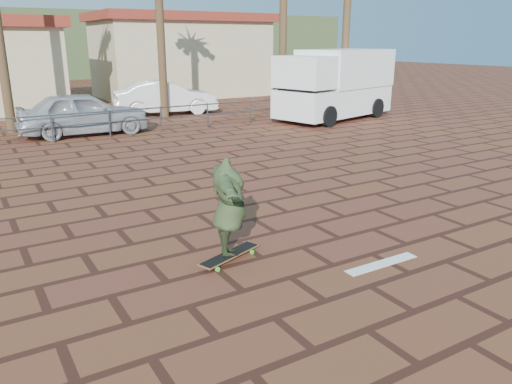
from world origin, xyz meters
TOP-DOWN VIEW (x-y plane):
  - ground at (0.00, 0.00)m, footprint 120.00×120.00m
  - paint_stripe at (0.70, -1.20)m, footprint 1.40×0.22m
  - guardrail at (0.00, 12.00)m, footprint 24.06×0.06m
  - building_east at (8.00, 24.00)m, footprint 10.60×6.60m
  - hill_front at (0.00, 50.00)m, footprint 70.00×18.00m
  - longboard at (-1.34, 0.18)m, footprint 1.24×0.67m
  - skateboarder at (-1.34, 0.18)m, footprint 1.17×2.04m
  - campervan at (9.98, 11.20)m, footprint 6.29×3.83m
  - car_silver at (-0.67, 13.00)m, footprint 4.83×2.12m
  - car_white at (3.96, 16.50)m, footprint 5.03×2.52m
  - street_sign at (9.27, 11.15)m, footprint 0.41×0.13m

SIDE VIEW (x-z plane):
  - ground at x=0.00m, z-range 0.00..0.00m
  - paint_stripe at x=0.70m, z-range 0.00..0.01m
  - longboard at x=-1.34m, z-range 0.04..0.16m
  - guardrail at x=0.00m, z-range 0.18..1.18m
  - car_white at x=3.96m, z-range 0.00..1.58m
  - car_silver at x=-0.67m, z-range 0.00..1.62m
  - skateboarder at x=-1.34m, z-range 0.12..1.73m
  - street_sign at x=9.27m, z-range 0.40..2.44m
  - campervan at x=9.98m, z-range 0.08..3.12m
  - building_east at x=8.00m, z-range 0.04..5.04m
  - hill_front at x=0.00m, z-range 0.00..6.00m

